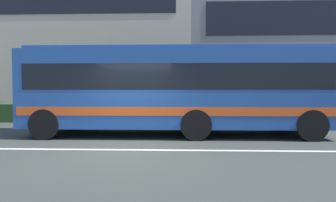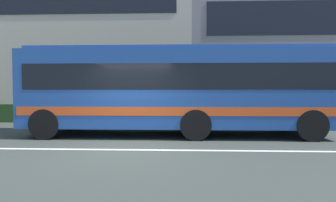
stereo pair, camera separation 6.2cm
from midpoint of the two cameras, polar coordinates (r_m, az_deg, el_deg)
name	(u,v)px [view 1 (the left image)]	position (r m, az deg, el deg)	size (l,w,h in m)	color
ground_plane	(123,150)	(7.81, -9.25, -9.76)	(160.00, 160.00, 0.00)	#363C36
lane_centre_line	(123,150)	(7.81, -9.25, -9.74)	(60.00, 0.16, 0.01)	silver
hedge_row_far	(94,113)	(14.93, -14.92, -2.34)	(20.50, 1.10, 0.92)	#27461F
apartment_block_left	(37,25)	(24.58, -25.11, 13.76)	(23.35, 8.10, 13.27)	#BEB097
transit_bus	(176,88)	(10.17, 1.50, 2.70)	(10.61, 2.62, 3.09)	#224B94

